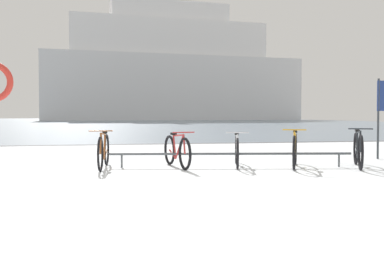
% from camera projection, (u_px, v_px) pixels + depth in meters
% --- Properties ---
extents(ground, '(80.00, 132.00, 0.08)m').
position_uv_depth(ground, '(119.00, 123.00, 58.97)').
color(ground, silver).
extents(bike_rack, '(5.01, 0.87, 0.31)m').
position_uv_depth(bike_rack, '(231.00, 154.00, 8.96)').
color(bike_rack, '#4C5156').
rests_on(bike_rack, ground).
extents(bicycle_0, '(0.46, 1.70, 0.80)m').
position_uv_depth(bicycle_0, '(104.00, 151.00, 8.76)').
color(bicycle_0, black).
rests_on(bicycle_0, ground).
extents(bicycle_1, '(0.48, 1.60, 0.76)m').
position_uv_depth(bicycle_1, '(177.00, 151.00, 8.93)').
color(bicycle_1, black).
rests_on(bicycle_1, ground).
extents(bicycle_2, '(0.56, 1.54, 0.75)m').
position_uv_depth(bicycle_2, '(237.00, 150.00, 9.09)').
color(bicycle_2, black).
rests_on(bicycle_2, ground).
extents(bicycle_3, '(0.77, 1.50, 0.81)m').
position_uv_depth(bicycle_3, '(295.00, 150.00, 8.94)').
color(bicycle_3, black).
rests_on(bicycle_3, ground).
extents(bicycle_4, '(0.82, 1.55, 0.83)m').
position_uv_depth(bicycle_4, '(358.00, 149.00, 8.93)').
color(bicycle_4, black).
rests_on(bicycle_4, ground).
extents(ferry_ship, '(51.51, 13.33, 28.56)m').
position_uv_depth(ferry_ship, '(174.00, 72.00, 85.09)').
color(ferry_ship, silver).
rests_on(ferry_ship, ground).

